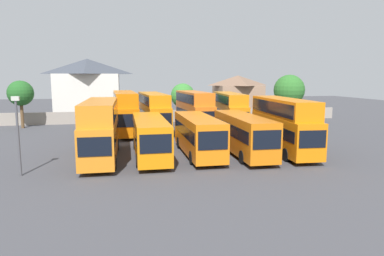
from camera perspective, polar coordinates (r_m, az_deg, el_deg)
ground at (r=48.28m, az=-3.27°, el=0.17°), size 140.00×140.00×0.00m
depot_boundary_wall at (r=53.83m, az=-4.06°, el=1.98°), size 56.00×0.50×1.80m
bus_1 at (r=30.09m, az=-14.80°, el=0.27°), size 2.66×11.59×4.92m
bus_2 at (r=30.09m, az=-6.96°, el=-1.14°), size 2.74×11.37×3.37m
bus_3 at (r=30.52m, az=0.99°, el=-0.88°), size 2.75×10.58×3.44m
bus_4 at (r=31.18m, az=8.38°, el=-0.70°), size 2.63×11.09×3.51m
bus_5 at (r=32.77m, az=14.82°, el=0.93°), size 2.94×11.13×4.94m
bus_6 at (r=43.39m, az=-10.96°, el=2.92°), size 3.16×12.09×5.09m
bus_7 at (r=43.87m, az=-6.37°, el=2.92°), size 3.44×11.68×4.87m
bus_8 at (r=44.50m, az=0.36°, el=3.16°), size 3.36×10.52×5.04m
bus_9 at (r=45.21m, az=6.17°, el=3.07°), size 3.24×11.36×4.84m
house_terrace_left at (r=63.22m, az=-16.74°, el=6.42°), size 11.13×7.96×10.02m
house_terrace_centre at (r=66.16m, az=7.52°, el=5.52°), size 8.38×7.96×7.21m
tree_left_of_lot at (r=56.44m, az=-1.52°, el=5.35°), size 3.92×3.92×5.89m
tree_behind_wall at (r=57.05m, az=15.70°, el=6.01°), size 4.83×4.83×7.27m
tree_right_of_lot at (r=52.15m, az=-26.39°, el=5.11°), size 3.39×3.39×6.44m
lamp_post_lot_edge at (r=26.74m, az=-26.76°, el=-0.36°), size 0.50×0.24×5.58m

